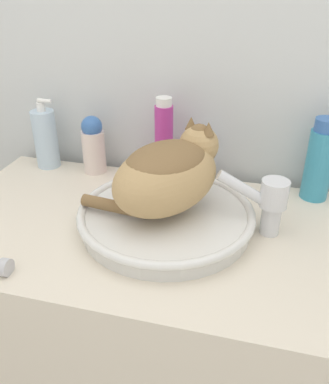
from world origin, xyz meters
TOP-DOWN VIEW (x-y plane):
  - wall_back at (0.00, 0.62)m, footprint 8.00×0.05m
  - vanity_counter at (0.00, 0.28)m, footprint 1.07×0.57m
  - sink_basin at (0.02, 0.29)m, footprint 0.41×0.41m
  - cat at (0.02, 0.30)m, footprint 0.33×0.33m
  - faucet at (0.24, 0.33)m, footprint 0.16×0.06m
  - soap_pump_bottle at (-0.41, 0.53)m, footprint 0.07×0.07m
  - deodorant_stick at (0.06, 0.53)m, footprint 0.05×0.05m
  - shampoo_bottle_tall at (-0.05, 0.53)m, footprint 0.05×0.05m
  - lotion_bottle_white at (-0.26, 0.53)m, footprint 0.07×0.07m
  - mouthwash_bottle at (0.36, 0.53)m, footprint 0.07×0.07m

SIDE VIEW (x-z plane):
  - vanity_counter at x=0.00m, z-range 0.00..0.89m
  - sink_basin at x=0.02m, z-range 0.90..0.95m
  - deodorant_stick at x=0.06m, z-range 0.89..1.05m
  - faucet at x=0.24m, z-range 0.90..1.05m
  - lotion_bottle_white at x=-0.26m, z-range 0.89..1.06m
  - soap_pump_bottle at x=-0.41m, z-range 0.88..1.09m
  - mouthwash_bottle at x=0.36m, z-range 0.89..1.11m
  - shampoo_bottle_tall at x=-0.05m, z-range 0.89..1.13m
  - cat at x=0.02m, z-range 0.94..1.13m
  - wall_back at x=0.00m, z-range 0.00..2.40m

